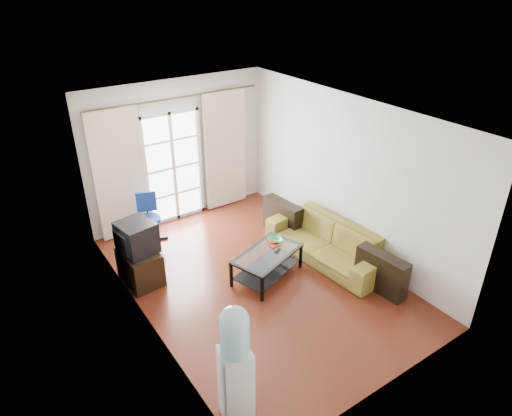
% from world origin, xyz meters
% --- Properties ---
extents(floor, '(5.20, 5.20, 0.00)m').
position_xyz_m(floor, '(0.00, 0.00, 0.00)').
color(floor, '#5B2415').
rests_on(floor, ground).
extents(ceiling, '(5.20, 5.20, 0.00)m').
position_xyz_m(ceiling, '(0.00, 0.00, 2.70)').
color(ceiling, white).
rests_on(ceiling, wall_back).
extents(wall_back, '(3.60, 0.02, 2.70)m').
position_xyz_m(wall_back, '(0.00, 2.60, 1.35)').
color(wall_back, silver).
rests_on(wall_back, floor).
extents(wall_front, '(3.60, 0.02, 2.70)m').
position_xyz_m(wall_front, '(0.00, -2.60, 1.35)').
color(wall_front, silver).
rests_on(wall_front, floor).
extents(wall_left, '(0.02, 5.20, 2.70)m').
position_xyz_m(wall_left, '(-1.80, 0.00, 1.35)').
color(wall_left, silver).
rests_on(wall_left, floor).
extents(wall_right, '(0.02, 5.20, 2.70)m').
position_xyz_m(wall_right, '(1.80, 0.00, 1.35)').
color(wall_right, silver).
rests_on(wall_right, floor).
extents(french_door, '(1.16, 0.06, 2.15)m').
position_xyz_m(french_door, '(-0.15, 2.54, 1.07)').
color(french_door, white).
rests_on(french_door, wall_back).
extents(curtain_rod, '(3.30, 0.04, 0.04)m').
position_xyz_m(curtain_rod, '(0.00, 2.50, 2.38)').
color(curtain_rod, '#4C3F2D').
rests_on(curtain_rod, wall_back).
extents(curtain_left, '(0.90, 0.07, 2.35)m').
position_xyz_m(curtain_left, '(-1.20, 2.48, 1.20)').
color(curtain_left, beige).
rests_on(curtain_left, curtain_rod).
extents(curtain_right, '(0.90, 0.07, 2.35)m').
position_xyz_m(curtain_right, '(0.95, 2.48, 1.20)').
color(curtain_right, beige).
rests_on(curtain_right, curtain_rod).
extents(radiator, '(0.64, 0.12, 0.64)m').
position_xyz_m(radiator, '(0.80, 2.50, 0.33)').
color(radiator, '#9B9B9E').
rests_on(radiator, floor).
extents(sofa, '(2.36, 1.26, 0.64)m').
position_xyz_m(sofa, '(1.32, -0.18, 0.32)').
color(sofa, olive).
rests_on(sofa, floor).
extents(coffee_table, '(1.29, 0.99, 0.46)m').
position_xyz_m(coffee_table, '(0.18, -0.05, 0.30)').
color(coffee_table, silver).
rests_on(coffee_table, floor).
extents(bowl, '(0.31, 0.31, 0.06)m').
position_xyz_m(bowl, '(0.48, 0.14, 0.49)').
color(bowl, '#328B40').
rests_on(bowl, coffee_table).
extents(book, '(0.15, 0.20, 0.02)m').
position_xyz_m(book, '(0.31, 0.09, 0.47)').
color(book, '#AA152F').
rests_on(book, coffee_table).
extents(remote, '(0.15, 0.10, 0.02)m').
position_xyz_m(remote, '(0.34, -0.11, 0.47)').
color(remote, black).
rests_on(remote, coffee_table).
extents(tv_stand, '(0.55, 0.77, 0.54)m').
position_xyz_m(tv_stand, '(-1.52, 0.99, 0.27)').
color(tv_stand, black).
rests_on(tv_stand, floor).
extents(crt_tv, '(0.61, 0.61, 0.49)m').
position_xyz_m(crt_tv, '(-1.52, 1.01, 0.79)').
color(crt_tv, black).
rests_on(crt_tv, tv_stand).
extents(task_chair, '(0.78, 0.78, 0.89)m').
position_xyz_m(task_chair, '(-0.93, 2.05, 0.26)').
color(task_chair, black).
rests_on(task_chair, floor).
extents(water_cooler, '(0.38, 0.37, 1.55)m').
position_xyz_m(water_cooler, '(-1.60, -1.98, 0.81)').
color(water_cooler, silver).
rests_on(water_cooler, floor).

